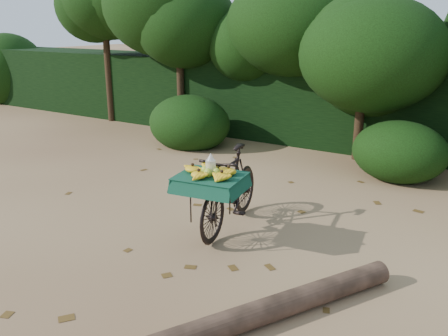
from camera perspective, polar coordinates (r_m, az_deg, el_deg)
The scene contains 7 objects.
ground at distance 5.75m, azimuth -5.17°, elevation -10.46°, with size 80.00×80.00×0.00m, color tan.
vendor_bicycle at distance 6.26m, azimuth 0.63°, elevation -2.45°, with size 0.90×1.90×1.09m.
fallen_log at distance 4.49m, azimuth 3.20°, elevation -17.36°, with size 0.24×0.24×3.28m, color brown.
hedge_backdrop at distance 10.93m, azimuth 15.16°, elevation 7.35°, with size 26.00×1.80×1.80m, color black.
tree_row at distance 10.27m, azimuth 10.72°, elevation 13.23°, with size 14.50×2.00×4.00m, color black, non-canonical shape.
bush_clumps at distance 9.01m, azimuth 14.13°, elevation 2.46°, with size 8.80×1.70×0.90m, color black, non-canonical shape.
leaf_litter at distance 6.22m, azimuth -1.53°, elevation -8.10°, with size 7.00×7.30×0.01m, color #533916, non-canonical shape.
Camera 1 is at (3.12, -4.03, 2.67)m, focal length 38.00 mm.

